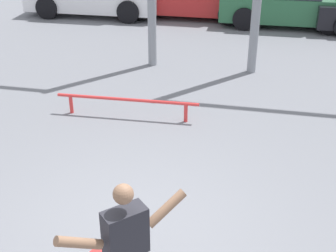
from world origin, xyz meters
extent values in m
plane|color=slate|center=(0.00, 0.00, 0.00)|extent=(36.00, 36.00, 0.00)
cube|color=#26262D|center=(0.26, -1.13, 0.97)|extent=(0.45, 0.45, 0.52)
sphere|color=#8C664C|center=(0.26, -1.13, 1.42)|extent=(0.20, 0.20, 0.20)
cylinder|color=#8C664C|center=(-0.07, -1.46, 1.06)|extent=(0.40, 0.39, 0.32)
cylinder|color=#8C664C|center=(0.60, -0.80, 1.06)|extent=(0.40, 0.39, 0.32)
cylinder|color=red|center=(-0.98, 3.11, 0.36)|extent=(2.70, 0.16, 0.06)
cylinder|color=red|center=(-2.09, 3.07, 0.18)|extent=(0.07, 0.07, 0.36)
cylinder|color=red|center=(0.12, 3.15, 0.18)|extent=(0.07, 0.07, 0.36)
cylinder|color=black|center=(-2.78, 9.45, 0.35)|extent=(0.71, 0.23, 0.70)
cylinder|color=black|center=(-5.47, 9.42, 0.35)|extent=(0.71, 0.23, 0.70)
cylinder|color=black|center=(0.28, 11.63, 0.33)|extent=(0.66, 0.22, 0.66)
cylinder|color=black|center=(0.29, 9.89, 0.33)|extent=(0.66, 0.22, 0.66)
cylinder|color=black|center=(-2.55, 9.87, 0.33)|extent=(0.66, 0.22, 0.66)
cube|color=#28603D|center=(1.99, 10.26, 0.55)|extent=(3.98, 1.73, 0.74)
cylinder|color=black|center=(3.21, 11.09, 0.33)|extent=(0.67, 0.23, 0.67)
cylinder|color=black|center=(3.23, 9.45, 0.33)|extent=(0.67, 0.23, 0.67)
cylinder|color=black|center=(0.76, 11.06, 0.33)|extent=(0.67, 0.23, 0.67)
cylinder|color=black|center=(0.78, 9.42, 0.33)|extent=(0.67, 0.23, 0.67)
cylinder|color=black|center=(3.47, 10.95, 0.31)|extent=(0.65, 0.28, 0.63)
camera|label=1|loc=(1.38, -4.47, 3.97)|focal=50.00mm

